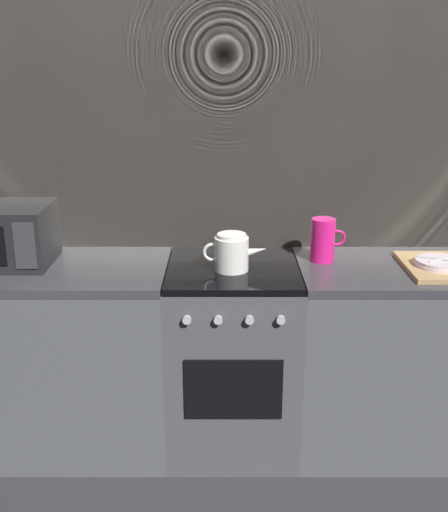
{
  "coord_description": "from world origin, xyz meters",
  "views": [
    {
      "loc": [
        -0.04,
        -2.62,
        1.81
      ],
      "look_at": [
        -0.05,
        0.0,
        0.95
      ],
      "focal_mm": 43.27,
      "sensor_mm": 36.0,
      "label": 1
    }
  ],
  "objects_px": {
    "stove_unit": "(235,356)",
    "dish_pile": "(441,266)",
    "microwave": "(2,235)",
    "kettle": "(234,252)",
    "pitcher": "(325,240)"
  },
  "relations": [
    {
      "from": "pitcher",
      "to": "dish_pile",
      "type": "distance_m",
      "value": 0.52
    },
    {
      "from": "kettle",
      "to": "pitcher",
      "type": "distance_m",
      "value": 0.44
    },
    {
      "from": "microwave",
      "to": "kettle",
      "type": "distance_m",
      "value": 1.05
    },
    {
      "from": "pitcher",
      "to": "dish_pile",
      "type": "xyz_separation_m",
      "value": [
        0.5,
        -0.12,
        -0.08
      ]
    },
    {
      "from": "microwave",
      "to": "pitcher",
      "type": "bearing_deg",
      "value": 1.38
    },
    {
      "from": "stove_unit",
      "to": "microwave",
      "type": "bearing_deg",
      "value": 177.29
    },
    {
      "from": "stove_unit",
      "to": "dish_pile",
      "type": "height_order",
      "value": "dish_pile"
    },
    {
      "from": "microwave",
      "to": "kettle",
      "type": "xyz_separation_m",
      "value": [
        1.05,
        -0.09,
        -0.05
      ]
    },
    {
      "from": "kettle",
      "to": "stove_unit",
      "type": "bearing_deg",
      "value": 82.03
    },
    {
      "from": "stove_unit",
      "to": "kettle",
      "type": "distance_m",
      "value": 0.53
    },
    {
      "from": "stove_unit",
      "to": "dish_pile",
      "type": "relative_size",
      "value": 2.25
    },
    {
      "from": "microwave",
      "to": "dish_pile",
      "type": "bearing_deg",
      "value": -2.48
    },
    {
      "from": "microwave",
      "to": "pitcher",
      "type": "xyz_separation_m",
      "value": [
        1.47,
        0.04,
        -0.03
      ]
    },
    {
      "from": "kettle",
      "to": "dish_pile",
      "type": "bearing_deg",
      "value": 0.54
    },
    {
      "from": "dish_pile",
      "to": "pitcher",
      "type": "bearing_deg",
      "value": 166.44
    }
  ]
}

